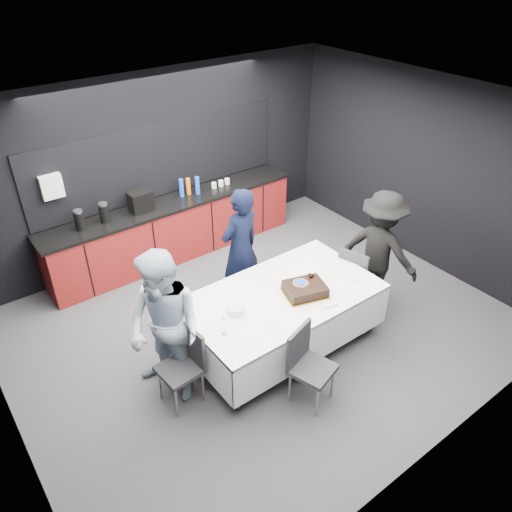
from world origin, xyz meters
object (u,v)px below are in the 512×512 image
(cake_assembly, at_px, (305,289))
(plate_stack, at_px, (236,309))
(chair_near, at_px, (307,361))
(person_right, at_px, (380,249))
(chair_right, at_px, (355,274))
(person_left, at_px, (165,329))
(chair_left, at_px, (185,360))
(champagne_flute, at_px, (224,323))
(person_center, at_px, (240,249))
(party_table, at_px, (281,303))

(cake_assembly, bearing_deg, plate_stack, 167.17)
(chair_near, xyz_separation_m, person_right, (1.92, 0.73, 0.29))
(chair_right, height_order, person_left, person_left)
(chair_right, bearing_deg, chair_left, -179.38)
(cake_assembly, bearing_deg, chair_left, 175.60)
(plate_stack, relative_size, chair_right, 0.23)
(chair_right, distance_m, chair_near, 1.78)
(cake_assembly, relative_size, plate_stack, 2.83)
(champagne_flute, bearing_deg, person_left, 149.08)
(person_left, bearing_deg, chair_near, 33.24)
(plate_stack, bearing_deg, person_right, -3.26)
(person_center, xyz_separation_m, person_right, (1.49, -1.08, -0.03))
(chair_right, xyz_separation_m, chair_near, (-1.58, -0.81, 0.00))
(person_left, distance_m, person_right, 3.06)
(plate_stack, bearing_deg, cake_assembly, -12.83)
(chair_right, bearing_deg, cake_assembly, -171.83)
(plate_stack, height_order, person_left, person_left)
(chair_left, relative_size, chair_right, 1.00)
(plate_stack, xyz_separation_m, person_right, (2.23, -0.13, -0.00))
(person_center, bearing_deg, chair_near, 67.67)
(cake_assembly, distance_m, chair_right, 1.09)
(chair_right, relative_size, chair_near, 1.00)
(chair_near, bearing_deg, chair_left, 142.84)
(cake_assembly, distance_m, champagne_flute, 1.16)
(person_right, bearing_deg, chair_near, 95.19)
(party_table, height_order, chair_left, chair_left)
(chair_left, distance_m, person_center, 1.82)
(chair_left, bearing_deg, person_center, 35.18)
(chair_right, bearing_deg, party_table, 179.81)
(cake_assembly, height_order, champagne_flute, champagne_flute)
(champagne_flute, xyz_separation_m, person_center, (1.04, 1.17, -0.08))
(champagne_flute, height_order, person_left, person_left)
(chair_left, bearing_deg, person_left, 120.63)
(plate_stack, bearing_deg, party_table, -3.78)
(person_center, bearing_deg, cake_assembly, 86.59)
(chair_near, relative_size, person_left, 0.51)
(party_table, relative_size, person_right, 1.40)
(plate_stack, xyz_separation_m, chair_near, (0.31, -0.85, -0.30))
(plate_stack, height_order, person_center, person_center)
(cake_assembly, relative_size, chair_left, 0.64)
(cake_assembly, height_order, plate_stack, cake_assembly)
(champagne_flute, height_order, person_right, person_right)
(chair_left, height_order, chair_near, same)
(chair_left, xyz_separation_m, chair_right, (2.61, 0.03, 0.00))
(party_table, xyz_separation_m, chair_near, (-0.32, -0.81, -0.11))
(champagne_flute, bearing_deg, chair_near, -46.35)
(chair_left, bearing_deg, cake_assembly, -4.40)
(chair_right, relative_size, person_right, 0.56)
(person_center, relative_size, person_right, 1.04)
(party_table, height_order, chair_right, chair_right)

